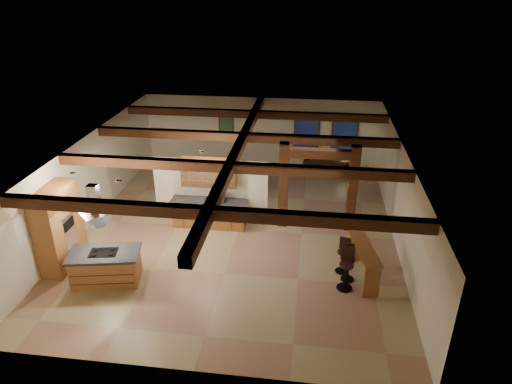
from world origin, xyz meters
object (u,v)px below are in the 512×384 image
kitchen_island (106,267)px  bar_counter (363,257)px  sofa (329,163)px  dining_table (242,183)px

kitchen_island → bar_counter: size_ratio=1.05×
sofa → bar_counter: bearing=109.8°
sofa → bar_counter: size_ratio=1.08×
kitchen_island → bar_counter: bar_counter is taller
kitchen_island → dining_table: bearing=65.5°
dining_table → bar_counter: bearing=-74.1°
kitchen_island → dining_table: size_ratio=1.13×
dining_table → bar_counter: size_ratio=0.93×
dining_table → sofa: bearing=13.9°
sofa → bar_counter: 7.67m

